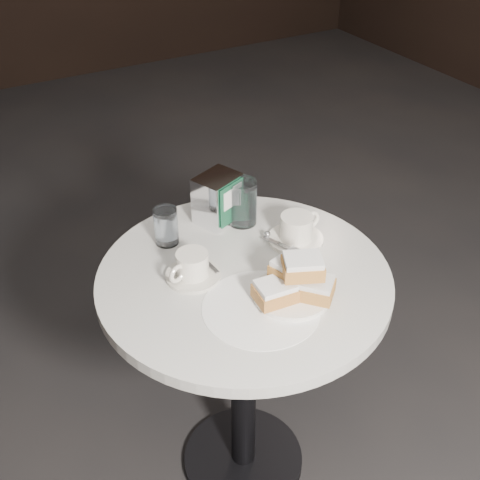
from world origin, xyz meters
name	(u,v)px	position (x,y,z in m)	size (l,w,h in m)	color
ground	(243,461)	(0.00, 0.00, 0.00)	(7.00, 7.00, 0.00)	black
cafe_table	(244,334)	(0.00, 0.00, 0.55)	(0.70, 0.70, 0.74)	black
sugar_spill	(261,308)	(-0.03, -0.12, 0.75)	(0.26, 0.26, 0.00)	white
beignet_plate	(295,283)	(0.06, -0.13, 0.79)	(0.23, 0.23, 0.11)	white
coffee_cup_left	(192,267)	(-0.11, 0.05, 0.77)	(0.17, 0.17, 0.07)	beige
coffee_cup_right	(297,230)	(0.18, 0.05, 0.78)	(0.16, 0.16, 0.07)	white
water_glass_left	(166,227)	(-0.11, 0.21, 0.79)	(0.07, 0.07, 0.10)	silver
water_glass_right	(242,203)	(0.10, 0.19, 0.80)	(0.09, 0.09, 0.12)	white
napkin_dispenser	(218,199)	(0.05, 0.23, 0.81)	(0.14, 0.13, 0.13)	white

